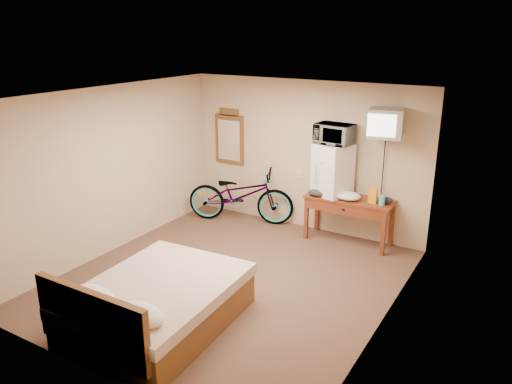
% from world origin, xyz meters
% --- Properties ---
extents(room, '(4.60, 4.64, 2.50)m').
position_xyz_m(room, '(-0.00, 0.00, 1.25)').
color(room, '#493224').
rests_on(room, ground).
extents(desk, '(1.38, 0.56, 0.75)m').
position_xyz_m(desk, '(0.92, 2.00, 0.63)').
color(desk, maroon).
rests_on(desk, floor).
extents(mini_fridge, '(0.63, 0.62, 0.82)m').
position_xyz_m(mini_fridge, '(0.61, 2.05, 1.16)').
color(mini_fridge, silver).
rests_on(mini_fridge, desk).
extents(microwave, '(0.60, 0.44, 0.31)m').
position_xyz_m(microwave, '(0.61, 2.05, 1.73)').
color(microwave, silver).
rests_on(microwave, mini_fridge).
extents(snack_bag, '(0.12, 0.07, 0.24)m').
position_xyz_m(snack_bag, '(1.31, 1.98, 0.87)').
color(snack_bag, orange).
rests_on(snack_bag, desk).
extents(blue_cup, '(0.09, 0.09, 0.15)m').
position_xyz_m(blue_cup, '(1.46, 1.95, 0.83)').
color(blue_cup, '#42A6E2').
rests_on(blue_cup, desk).
extents(cloth_cream, '(0.40, 0.31, 0.12)m').
position_xyz_m(cloth_cream, '(0.93, 1.94, 0.81)').
color(cloth_cream, silver).
rests_on(cloth_cream, desk).
extents(cloth_dark_a, '(0.28, 0.21, 0.11)m').
position_xyz_m(cloth_dark_a, '(0.44, 1.85, 0.80)').
color(cloth_dark_a, black).
rests_on(cloth_dark_a, desk).
extents(cloth_dark_b, '(0.21, 0.17, 0.10)m').
position_xyz_m(cloth_dark_b, '(1.48, 2.08, 0.80)').
color(cloth_dark_b, black).
rests_on(cloth_dark_b, desk).
extents(crt_television, '(0.55, 0.62, 0.42)m').
position_xyz_m(crt_television, '(1.40, 2.02, 1.97)').
color(crt_television, black).
rests_on(crt_television, room).
extents(wall_mirror, '(0.58, 0.04, 0.99)m').
position_xyz_m(wall_mirror, '(-1.48, 2.27, 1.41)').
color(wall_mirror, brown).
rests_on(wall_mirror, room).
extents(bicycle, '(2.00, 1.22, 0.99)m').
position_xyz_m(bicycle, '(-1.04, 1.94, 0.50)').
color(bicycle, black).
rests_on(bicycle, floor).
extents(bed, '(1.60, 2.06, 0.90)m').
position_xyz_m(bed, '(-0.10, -1.38, 0.30)').
color(bed, brown).
rests_on(bed, floor).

